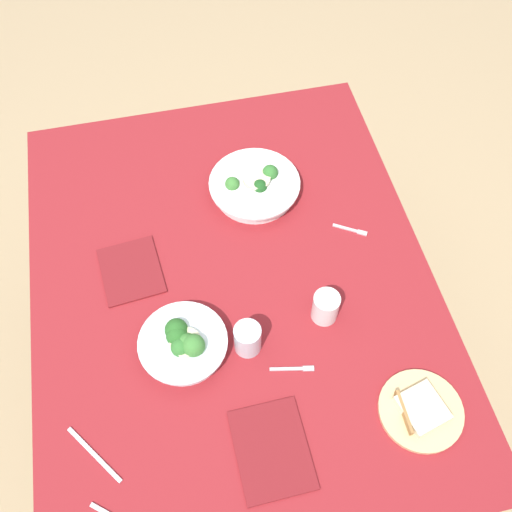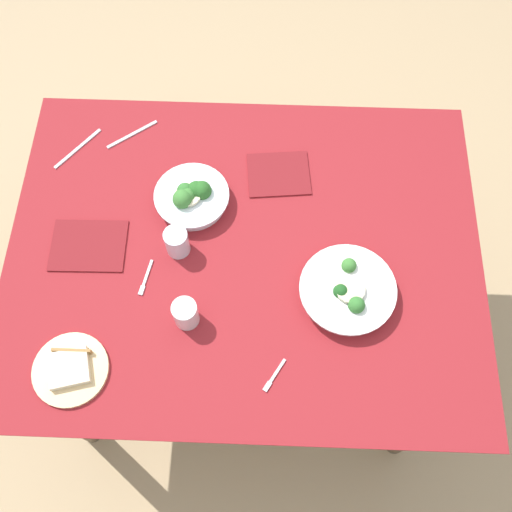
# 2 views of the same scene
# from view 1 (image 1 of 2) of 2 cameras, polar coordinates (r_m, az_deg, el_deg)

# --- Properties ---
(ground_plane) EXTENTS (6.00, 6.00, 0.00)m
(ground_plane) POSITION_cam_1_polar(r_m,az_deg,el_deg) (2.28, -1.59, -12.30)
(ground_plane) COLOR tan
(dining_table) EXTENTS (1.37, 1.07, 0.78)m
(dining_table) POSITION_cam_1_polar(r_m,az_deg,el_deg) (1.67, -2.12, -4.54)
(dining_table) COLOR maroon
(dining_table) RESTS_ON ground_plane
(broccoli_bowl_far) EXTENTS (0.27, 0.27, 0.08)m
(broccoli_bowl_far) POSITION_cam_1_polar(r_m,az_deg,el_deg) (1.72, -0.13, 6.85)
(broccoli_bowl_far) COLOR white
(broccoli_bowl_far) RESTS_ON dining_table
(broccoli_bowl_near) EXTENTS (0.22, 0.22, 0.09)m
(broccoli_bowl_near) POSITION_cam_1_polar(r_m,az_deg,el_deg) (1.47, -7.13, -8.47)
(broccoli_bowl_near) COLOR white
(broccoli_bowl_near) RESTS_ON dining_table
(bread_side_plate) EXTENTS (0.20, 0.20, 0.03)m
(bread_side_plate) POSITION_cam_1_polar(r_m,az_deg,el_deg) (1.47, 15.84, -14.29)
(bread_side_plate) COLOR #D6B27A
(bread_side_plate) RESTS_ON dining_table
(water_glass_center) EXTENTS (0.07, 0.07, 0.09)m
(water_glass_center) POSITION_cam_1_polar(r_m,az_deg,el_deg) (1.45, -0.73, -8.07)
(water_glass_center) COLOR silver
(water_glass_center) RESTS_ON dining_table
(water_glass_side) EXTENTS (0.07, 0.07, 0.09)m
(water_glass_side) POSITION_cam_1_polar(r_m,az_deg,el_deg) (1.49, 6.82, -4.98)
(water_glass_side) COLOR silver
(water_glass_side) RESTS_ON dining_table
(fork_by_far_bowl) EXTENTS (0.03, 0.11, 0.00)m
(fork_by_far_bowl) POSITION_cam_1_polar(r_m,az_deg,el_deg) (1.46, 3.75, -10.97)
(fork_by_far_bowl) COLOR #B7B7BC
(fork_by_far_bowl) RESTS_ON dining_table
(fork_by_near_bowl) EXTENTS (0.06, 0.09, 0.00)m
(fork_by_near_bowl) POSITION_cam_1_polar(r_m,az_deg,el_deg) (1.68, 9.35, 2.53)
(fork_by_near_bowl) COLOR #B7B7BC
(fork_by_near_bowl) RESTS_ON dining_table
(table_knife_left) EXTENTS (0.15, 0.12, 0.00)m
(table_knife_left) POSITION_cam_1_polar(r_m,az_deg,el_deg) (1.45, -15.56, -18.22)
(table_knife_left) COLOR #B7B7BC
(table_knife_left) RESTS_ON dining_table
(napkin_folded_upper) EXTENTS (0.22, 0.17, 0.01)m
(napkin_folded_upper) POSITION_cam_1_polar(r_m,az_deg,el_deg) (1.40, 1.60, -18.41)
(napkin_folded_upper) COLOR maroon
(napkin_folded_upper) RESTS_ON dining_table
(napkin_folded_lower) EXTENTS (0.20, 0.18, 0.01)m
(napkin_folded_lower) POSITION_cam_1_polar(r_m,az_deg,el_deg) (1.62, -12.14, -1.41)
(napkin_folded_lower) COLOR maroon
(napkin_folded_lower) RESTS_ON dining_table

